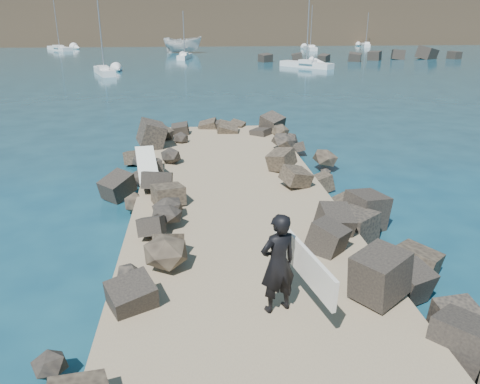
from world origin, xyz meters
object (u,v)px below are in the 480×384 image
Objects in this scene: surfboard_resting at (147,168)px; boat_imported at (183,45)px; surfer_with_board at (281,263)px; sailboat_f at (366,45)px.

surfboard_resting is 0.36× the size of boat_imported.
surfer_with_board is (3.16, -77.08, 0.22)m from boat_imported.
boat_imported is 2.98× the size of surfer_with_board.
surfboard_resting is at bearing -155.90° from boat_imported.
surfboard_resting is at bearing 111.88° from surfer_with_board.
sailboat_f is at bearing 56.99° from surfboard_resting.
surfboard_resting is 69.19m from boat_imported.
boat_imported is at bearing 81.27° from surfboard_resting.
boat_imported is 77.15m from surfer_with_board.
surfboard_resting is 8.52m from surfer_with_board.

